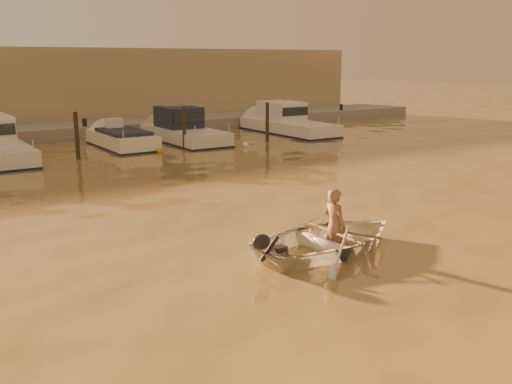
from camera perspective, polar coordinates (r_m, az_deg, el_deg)
ground_plane at (r=13.07m, az=0.88°, el=-5.27°), size 160.00×160.00×0.00m
dinghy at (r=12.67m, az=7.49°, el=-4.70°), size 3.96×2.97×0.78m
person at (r=12.66m, az=7.84°, el=-3.41°), size 0.45×0.65×1.70m
outboard_motor at (r=11.70m, az=2.25°, el=-6.06°), size 0.93×0.47×0.70m
oar_port at (r=12.80m, az=8.30°, el=-3.84°), size 0.65×2.03×0.13m
oar_starboard at (r=12.66m, az=7.67°, el=-4.01°), size 0.27×2.10×0.13m
moored_boat_3 at (r=28.20m, az=-13.25°, el=4.84°), size 1.97×5.72×0.95m
moored_boat_4 at (r=29.44m, az=-7.19°, el=6.20°), size 2.25×6.94×1.75m
moored_boat_5 at (r=32.85m, az=3.24°, el=7.00°), size 2.28×7.64×1.75m
piling_2 at (r=25.20m, az=-17.47°, el=5.18°), size 0.18×0.18×2.20m
piling_3 at (r=26.97m, az=-7.18°, el=6.17°), size 0.18×0.18×2.20m
piling_4 at (r=29.33m, az=1.14°, el=6.82°), size 0.18×0.18×2.20m
fender_c at (r=23.66m, az=-23.06°, el=2.28°), size 0.30×0.30×0.30m
fender_d at (r=26.04m, az=-9.60°, el=4.06°), size 0.30×0.30×0.30m
fender_e at (r=27.59m, az=-1.06°, el=4.74°), size 0.30×0.30×0.30m
quay at (r=32.76m, az=-20.81°, el=5.31°), size 52.00×4.00×1.00m
waterfront_building at (r=37.94m, az=-22.97°, el=9.51°), size 46.00×7.00×4.80m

